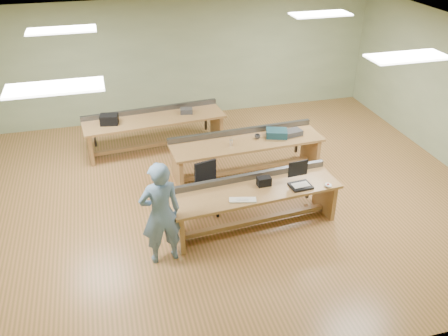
{
  "coord_description": "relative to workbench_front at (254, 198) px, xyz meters",
  "views": [
    {
      "loc": [
        -1.92,
        -7.45,
        5.05
      ],
      "look_at": [
        -0.08,
        -0.6,
        0.95
      ],
      "focal_mm": 38.0,
      "sensor_mm": 36.0,
      "label": 1
    }
  ],
  "objects": [
    {
      "name": "floor",
      "position": [
        -0.33,
        1.07,
        -0.56
      ],
      "size": [
        10.0,
        10.0,
        0.0
      ],
      "primitive_type": "plane",
      "color": "#A2693D",
      "rests_on": "ground"
    },
    {
      "name": "ceiling",
      "position": [
        -0.33,
        1.07,
        2.44
      ],
      "size": [
        10.0,
        10.0,
        0.0
      ],
      "primitive_type": "plane",
      "color": "silver",
      "rests_on": "wall_back"
    },
    {
      "name": "wall_back",
      "position": [
        -0.33,
        5.07,
        0.94
      ],
      "size": [
        10.0,
        0.04,
        3.0
      ],
      "primitive_type": "cube",
      "color": "#9BAD83",
      "rests_on": "floor"
    },
    {
      "name": "wall_front",
      "position": [
        -0.33,
        -2.93,
        0.94
      ],
      "size": [
        10.0,
        0.04,
        3.0
      ],
      "primitive_type": "cube",
      "color": "#9BAD83",
      "rests_on": "floor"
    },
    {
      "name": "fluor_panels",
      "position": [
        -0.33,
        1.07,
        2.41
      ],
      "size": [
        6.2,
        3.5,
        0.03
      ],
      "color": "white",
      "rests_on": "ceiling"
    },
    {
      "name": "workbench_front",
      "position": [
        0.0,
        0.0,
        0.0
      ],
      "size": [
        3.0,
        1.01,
        0.86
      ],
      "rotation": [
        0.0,
        0.0,
        0.08
      ],
      "color": "#A07143",
      "rests_on": "floor"
    },
    {
      "name": "workbench_mid",
      "position": [
        0.42,
        1.77,
        0.0
      ],
      "size": [
        3.14,
        0.98,
        0.86
      ],
      "rotation": [
        0.0,
        0.0,
        0.05
      ],
      "color": "#A07143",
      "rests_on": "floor"
    },
    {
      "name": "workbench_back",
      "position": [
        -1.24,
        3.38,
        0.0
      ],
      "size": [
        3.18,
        1.09,
        0.86
      ],
      "rotation": [
        0.0,
        0.0,
        0.08
      ],
      "color": "#A07143",
      "rests_on": "floor"
    },
    {
      "name": "person",
      "position": [
        -1.65,
        -0.49,
        0.32
      ],
      "size": [
        0.69,
        0.5,
        1.76
      ],
      "primitive_type": "imported",
      "rotation": [
        0.0,
        0.0,
        3.27
      ],
      "color": "#6686A7",
      "rests_on": "floor"
    },
    {
      "name": "laptop_base",
      "position": [
        0.78,
        -0.15,
        0.21
      ],
      "size": [
        0.38,
        0.32,
        0.04
      ],
      "primitive_type": "cube",
      "rotation": [
        0.0,
        0.0,
        0.08
      ],
      "color": "black",
      "rests_on": "workbench_front"
    },
    {
      "name": "laptop_screen",
      "position": [
        0.77,
        -0.01,
        0.47
      ],
      "size": [
        0.36,
        0.05,
        0.28
      ],
      "primitive_type": "cube",
      "rotation": [
        0.0,
        0.0,
        0.08
      ],
      "color": "black",
      "rests_on": "laptop_base"
    },
    {
      "name": "keyboard",
      "position": [
        -0.3,
        -0.3,
        0.2
      ],
      "size": [
        0.46,
        0.25,
        0.03
      ],
      "primitive_type": "cube",
      "rotation": [
        0.0,
        0.0,
        -0.25
      ],
      "color": "beige",
      "rests_on": "workbench_front"
    },
    {
      "name": "trackball_mouse",
      "position": [
        1.23,
        -0.26,
        0.22
      ],
      "size": [
        0.12,
        0.14,
        0.06
      ],
      "primitive_type": "ellipsoid",
      "rotation": [
        0.0,
        0.0,
        0.02
      ],
      "color": "white",
      "rests_on": "workbench_front"
    },
    {
      "name": "camera_bag",
      "position": [
        0.19,
        0.06,
        0.27
      ],
      "size": [
        0.24,
        0.16,
        0.16
      ],
      "primitive_type": "cube",
      "rotation": [
        0.0,
        0.0,
        0.03
      ],
      "color": "black",
      "rests_on": "workbench_front"
    },
    {
      "name": "task_chair",
      "position": [
        -0.62,
        0.65,
        -0.22
      ],
      "size": [
        0.61,
        0.61,
        0.93
      ],
      "rotation": [
        0.0,
        0.0,
        0.23
      ],
      "color": "black",
      "rests_on": "floor"
    },
    {
      "name": "parts_bin_teal",
      "position": [
        1.06,
        1.78,
        0.27
      ],
      "size": [
        0.5,
        0.43,
        0.15
      ],
      "primitive_type": "cube",
      "rotation": [
        0.0,
        0.0,
        -0.31
      ],
      "color": "#143742",
      "rests_on": "workbench_mid"
    },
    {
      "name": "parts_bin_grey",
      "position": [
        1.4,
        1.76,
        0.24
      ],
      "size": [
        0.43,
        0.31,
        0.11
      ],
      "primitive_type": "cube",
      "rotation": [
        0.0,
        0.0,
        0.17
      ],
      "color": "#353537",
      "rests_on": "workbench_mid"
    },
    {
      "name": "mug",
      "position": [
        0.65,
        1.79,
        0.24
      ],
      "size": [
        0.15,
        0.15,
        0.09
      ],
      "primitive_type": "imported",
      "rotation": [
        0.0,
        0.0,
        -0.37
      ],
      "color": "#353537",
      "rests_on": "workbench_mid"
    },
    {
      "name": "drinks_can",
      "position": [
        0.06,
        1.64,
        0.25
      ],
      "size": [
        0.07,
        0.07,
        0.12
      ],
      "primitive_type": "cylinder",
      "rotation": [
        0.0,
        0.0,
        0.04
      ],
      "color": "silver",
      "rests_on": "workbench_mid"
    },
    {
      "name": "storage_box_back",
      "position": [
        -2.21,
        3.29,
        0.3
      ],
      "size": [
        0.42,
        0.33,
        0.21
      ],
      "primitive_type": "cube",
      "rotation": [
        0.0,
        0.0,
        -0.18
      ],
      "color": "black",
      "rests_on": "workbench_back"
    },
    {
      "name": "tray_back",
      "position": [
        -0.49,
        3.44,
        0.25
      ],
      "size": [
        0.3,
        0.24,
        0.11
      ],
      "primitive_type": "cube",
      "rotation": [
        0.0,
        0.0,
        -0.16
      ],
      "color": "#353537",
      "rests_on": "workbench_back"
    }
  ]
}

